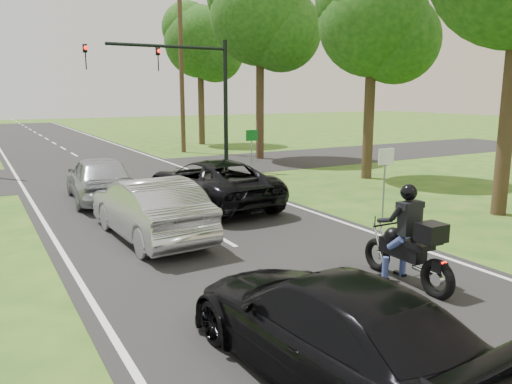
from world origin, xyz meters
TOP-DOWN VIEW (x-y plane):
  - ground at (0.00, 0.00)m, footprint 140.00×140.00m
  - road at (0.00, 10.00)m, footprint 8.00×100.00m
  - cross_road at (0.00, 16.00)m, footprint 60.00×7.00m
  - motorcycle_rider at (1.78, -0.74)m, footprint 0.65×2.31m
  - dark_suv at (1.35, 7.31)m, footprint 2.88×5.67m
  - silver_sedan at (-1.54, 4.74)m, footprint 1.88×4.81m
  - silver_suv at (-1.62, 9.93)m, footprint 2.20×4.77m
  - dark_car_behind at (-1.53, -2.50)m, footprint 2.19×4.92m
  - traffic_signal at (3.34, 14.00)m, footprint 6.38×0.44m
  - utility_pole_far at (6.20, 22.00)m, footprint 1.60×0.28m
  - sign_white at (4.70, 2.98)m, footprint 0.55×0.07m
  - sign_green at (4.90, 10.98)m, footprint 0.55×0.07m
  - tree_row_c at (9.75, 8.80)m, footprint 4.80×4.65m
  - tree_row_d at (9.10, 16.76)m, footprint 5.76×5.58m
  - tree_row_e at (9.48, 25.78)m, footprint 5.28×5.12m

SIDE VIEW (x-z plane):
  - ground at x=0.00m, z-range 0.00..0.00m
  - cross_road at x=0.00m, z-range 0.00..0.01m
  - road at x=0.00m, z-range 0.00..0.01m
  - dark_car_behind at x=-1.53m, z-range 0.01..1.41m
  - dark_suv at x=1.35m, z-range 0.01..1.55m
  - motorcycle_rider at x=1.78m, z-range -0.21..1.78m
  - silver_sedan at x=-1.54m, z-range 0.01..1.57m
  - silver_suv at x=-1.62m, z-range 0.01..1.59m
  - sign_white at x=4.70m, z-range 0.54..2.66m
  - sign_green at x=4.90m, z-range 0.54..2.66m
  - traffic_signal at x=3.34m, z-range 1.14..7.14m
  - utility_pole_far at x=6.20m, z-range 0.08..10.08m
  - tree_row_c at x=9.75m, z-range 1.85..10.61m
  - tree_row_e at x=9.48m, z-range 2.03..11.64m
  - tree_row_d at x=9.10m, z-range 2.21..12.66m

